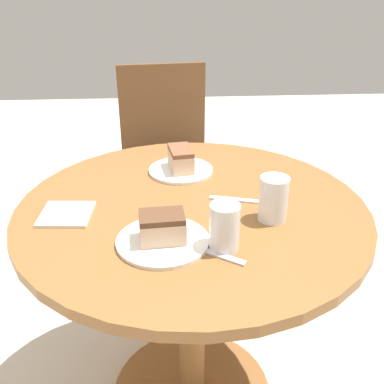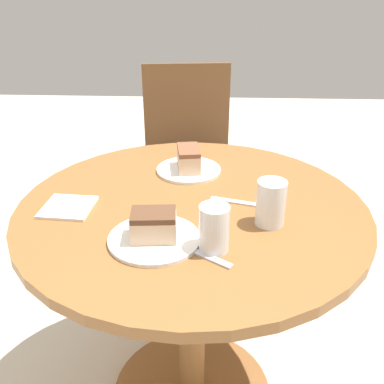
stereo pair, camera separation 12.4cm
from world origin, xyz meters
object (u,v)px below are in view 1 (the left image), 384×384
at_px(chair, 167,164).
at_px(glass_lemonade, 224,229).
at_px(cake_slice_near, 162,227).
at_px(plate_near, 163,241).
at_px(plate_far, 181,170).
at_px(cake_slice_far, 181,159).
at_px(glass_water, 273,201).

relative_size(chair, glass_lemonade, 8.20).
bearing_deg(cake_slice_near, plate_near, 0.00).
height_order(plate_far, cake_slice_far, cake_slice_far).
relative_size(plate_far, cake_slice_near, 1.82).
distance_m(glass_lemonade, glass_water, 0.19).
bearing_deg(plate_near, glass_lemonade, -12.23).
bearing_deg(plate_near, cake_slice_near, 0.00).
xyz_separation_m(chair, glass_lemonade, (0.12, -1.16, 0.33)).
bearing_deg(cake_slice_near, chair, 88.96).
bearing_deg(cake_slice_far, cake_slice_near, -98.50).
xyz_separation_m(cake_slice_far, glass_water, (0.23, -0.32, 0.01)).
distance_m(chair, plate_far, 0.77).
bearing_deg(cake_slice_far, plate_near, -98.50).
height_order(chair, plate_far, chair).
relative_size(plate_near, glass_lemonade, 1.95).
xyz_separation_m(cake_slice_near, glass_lemonade, (0.15, -0.03, 0.01)).
xyz_separation_m(plate_near, glass_lemonade, (0.15, -0.03, 0.05)).
relative_size(plate_near, cake_slice_near, 1.98).
xyz_separation_m(plate_far, cake_slice_far, (-0.00, -0.00, 0.04)).
bearing_deg(glass_water, cake_slice_far, 125.54).
height_order(chair, glass_lemonade, chair).
height_order(plate_near, glass_lemonade, glass_lemonade).
bearing_deg(plate_near, chair, 88.96).
height_order(cake_slice_far, glass_water, glass_water).
bearing_deg(plate_near, cake_slice_far, 81.50).
xyz_separation_m(chair, cake_slice_far, (0.04, -0.71, 0.33)).
bearing_deg(chair, plate_near, -96.99).
bearing_deg(glass_water, plate_far, 125.54).
relative_size(plate_near, cake_slice_far, 1.82).
xyz_separation_m(chair, glass_water, (0.27, -1.03, 0.34)).
bearing_deg(cake_slice_far, glass_water, -54.46).
height_order(plate_far, glass_water, glass_water).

